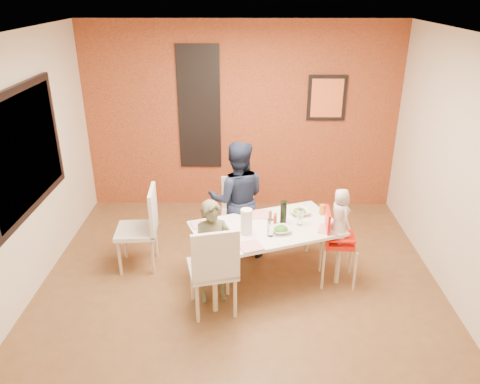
{
  "coord_description": "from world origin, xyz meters",
  "views": [
    {
      "loc": [
        0.05,
        -4.33,
        3.12
      ],
      "look_at": [
        0.0,
        0.3,
        1.05
      ],
      "focal_mm": 35.0,
      "sensor_mm": 36.0,
      "label": 1
    }
  ],
  "objects_px": {
    "chair_far": "(238,208)",
    "toddler": "(340,216)",
    "chair_left": "(144,224)",
    "paper_towel_roll": "(246,221)",
    "child_near": "(213,252)",
    "dining_table": "(266,232)",
    "high_chair": "(336,239)",
    "wine_bottle": "(283,212)",
    "chair_near": "(214,267)",
    "child_far": "(237,199)"
  },
  "relations": [
    {
      "from": "chair_far",
      "to": "toddler",
      "type": "height_order",
      "value": "toddler"
    },
    {
      "from": "toddler",
      "to": "chair_left",
      "type": "bearing_deg",
      "value": 60.73
    },
    {
      "from": "chair_far",
      "to": "toddler",
      "type": "relative_size",
      "value": 1.44
    },
    {
      "from": "toddler",
      "to": "paper_towel_roll",
      "type": "xyz_separation_m",
      "value": [
        -1.01,
        -0.09,
        -0.03
      ]
    },
    {
      "from": "paper_towel_roll",
      "to": "child_near",
      "type": "bearing_deg",
      "value": -142.75
    },
    {
      "from": "dining_table",
      "to": "chair_left",
      "type": "xyz_separation_m",
      "value": [
        -1.42,
        0.25,
        -0.04
      ]
    },
    {
      "from": "chair_far",
      "to": "high_chair",
      "type": "distance_m",
      "value": 1.39
    },
    {
      "from": "chair_far",
      "to": "child_near",
      "type": "distance_m",
      "value": 1.23
    },
    {
      "from": "child_near",
      "to": "paper_towel_roll",
      "type": "distance_m",
      "value": 0.49
    },
    {
      "from": "chair_far",
      "to": "paper_towel_roll",
      "type": "bearing_deg",
      "value": -83.47
    },
    {
      "from": "dining_table",
      "to": "chair_far",
      "type": "xyz_separation_m",
      "value": [
        -0.33,
        0.81,
        -0.11
      ]
    },
    {
      "from": "wine_bottle",
      "to": "chair_left",
      "type": "bearing_deg",
      "value": 174.44
    },
    {
      "from": "paper_towel_roll",
      "to": "chair_far",
      "type": "bearing_deg",
      "value": 96.58
    },
    {
      "from": "chair_near",
      "to": "high_chair",
      "type": "distance_m",
      "value": 1.44
    },
    {
      "from": "child_far",
      "to": "chair_near",
      "type": "bearing_deg",
      "value": 78.21
    },
    {
      "from": "chair_left",
      "to": "dining_table",
      "type": "bearing_deg",
      "value": 75.95
    },
    {
      "from": "high_chair",
      "to": "paper_towel_roll",
      "type": "xyz_separation_m",
      "value": [
        -0.99,
        -0.09,
        0.27
      ]
    },
    {
      "from": "dining_table",
      "to": "chair_left",
      "type": "distance_m",
      "value": 1.44
    },
    {
      "from": "chair_far",
      "to": "high_chair",
      "type": "relative_size",
      "value": 0.99
    },
    {
      "from": "high_chair",
      "to": "child_near",
      "type": "distance_m",
      "value": 1.38
    },
    {
      "from": "chair_left",
      "to": "wine_bottle",
      "type": "relative_size",
      "value": 3.67
    },
    {
      "from": "high_chair",
      "to": "child_near",
      "type": "relative_size",
      "value": 0.77
    },
    {
      "from": "dining_table",
      "to": "chair_near",
      "type": "relative_size",
      "value": 1.78
    },
    {
      "from": "child_near",
      "to": "wine_bottle",
      "type": "bearing_deg",
      "value": 17.01
    },
    {
      "from": "child_far",
      "to": "chair_left",
      "type": "bearing_deg",
      "value": 14.85
    },
    {
      "from": "wine_bottle",
      "to": "child_near",
      "type": "bearing_deg",
      "value": -147.12
    },
    {
      "from": "dining_table",
      "to": "chair_near",
      "type": "distance_m",
      "value": 0.84
    },
    {
      "from": "chair_near",
      "to": "chair_far",
      "type": "relative_size",
      "value": 1.14
    },
    {
      "from": "chair_left",
      "to": "toddler",
      "type": "xyz_separation_m",
      "value": [
        2.21,
        -0.3,
        0.27
      ]
    },
    {
      "from": "high_chair",
      "to": "child_far",
      "type": "bearing_deg",
      "value": 64.97
    },
    {
      "from": "child_far",
      "to": "toddler",
      "type": "relative_size",
      "value": 2.38
    },
    {
      "from": "chair_far",
      "to": "wine_bottle",
      "type": "xyz_separation_m",
      "value": [
        0.52,
        -0.72,
        0.3
      ]
    },
    {
      "from": "chair_left",
      "to": "paper_towel_roll",
      "type": "height_order",
      "value": "chair_left"
    },
    {
      "from": "child_far",
      "to": "wine_bottle",
      "type": "xyz_separation_m",
      "value": [
        0.52,
        -0.48,
        0.07
      ]
    },
    {
      "from": "dining_table",
      "to": "chair_left",
      "type": "bearing_deg",
      "value": 170.1
    },
    {
      "from": "chair_near",
      "to": "chair_left",
      "type": "bearing_deg",
      "value": -59.24
    },
    {
      "from": "dining_table",
      "to": "child_far",
      "type": "relative_size",
      "value": 1.23
    },
    {
      "from": "toddler",
      "to": "paper_towel_roll",
      "type": "height_order",
      "value": "toddler"
    },
    {
      "from": "paper_towel_roll",
      "to": "high_chair",
      "type": "bearing_deg",
      "value": 5.22
    },
    {
      "from": "chair_near",
      "to": "toddler",
      "type": "bearing_deg",
      "value": -169.54
    },
    {
      "from": "chair_near",
      "to": "chair_far",
      "type": "bearing_deg",
      "value": -111.94
    },
    {
      "from": "chair_near",
      "to": "paper_towel_roll",
      "type": "height_order",
      "value": "chair_near"
    },
    {
      "from": "dining_table",
      "to": "child_near",
      "type": "height_order",
      "value": "child_near"
    },
    {
      "from": "chair_near",
      "to": "chair_left",
      "type": "relative_size",
      "value": 1.01
    },
    {
      "from": "high_chair",
      "to": "toddler",
      "type": "relative_size",
      "value": 1.45
    },
    {
      "from": "child_far",
      "to": "paper_towel_roll",
      "type": "bearing_deg",
      "value": 96.88
    },
    {
      "from": "high_chair",
      "to": "chair_far",
      "type": "bearing_deg",
      "value": 56.37
    },
    {
      "from": "chair_near",
      "to": "paper_towel_roll",
      "type": "bearing_deg",
      "value": -135.97
    },
    {
      "from": "child_near",
      "to": "chair_near",
      "type": "bearing_deg",
      "value": -100.97
    },
    {
      "from": "chair_left",
      "to": "child_far",
      "type": "relative_size",
      "value": 0.68
    }
  ]
}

